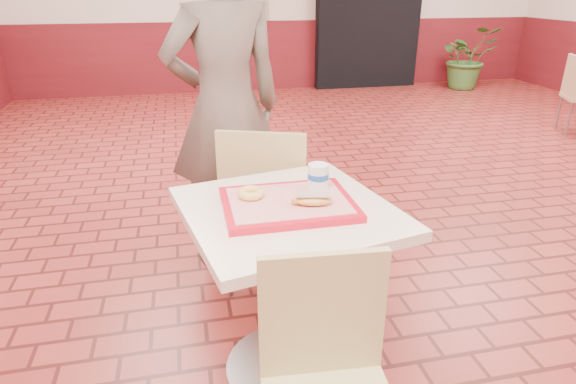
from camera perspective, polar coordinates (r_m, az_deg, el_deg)
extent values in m
cube|color=maroon|center=(3.25, 19.65, -5.34)|extent=(8.00, 10.00, 0.01)
cube|color=#5B1117|center=(7.61, 0.16, 15.91)|extent=(8.00, 0.04, 1.00)
cube|color=black|center=(7.81, 9.54, 20.23)|extent=(1.60, 0.22, 2.20)
cube|color=beige|center=(1.73, 0.00, -2.42)|extent=(0.71, 0.71, 0.04)
cylinder|color=gray|center=(1.93, 0.00, -12.56)|extent=(0.08, 0.08, 0.71)
cylinder|color=gray|center=(2.15, 0.00, -19.97)|extent=(0.52, 0.52, 0.03)
cube|color=tan|center=(1.45, 4.11, -14.27)|extent=(0.38, 0.06, 0.41)
cube|color=tan|center=(2.48, -2.26, -2.14)|extent=(0.53, 0.53, 0.04)
cube|color=tan|center=(2.22, -3.16, 1.51)|extent=(0.40, 0.17, 0.45)
cylinder|color=gray|center=(2.72, 2.11, -4.95)|extent=(0.03, 0.03, 0.40)
cylinder|color=gray|center=(2.77, -5.18, -4.48)|extent=(0.03, 0.03, 0.40)
cylinder|color=gray|center=(2.41, 1.28, -8.89)|extent=(0.03, 0.03, 0.40)
cylinder|color=gray|center=(2.47, -6.94, -8.25)|extent=(0.03, 0.03, 0.40)
imported|color=#5F544A|center=(2.59, -7.40, 9.81)|extent=(0.72, 0.56, 1.78)
cube|color=red|center=(1.72, 0.00, -1.44)|extent=(0.46, 0.36, 0.03)
cube|color=#E18585|center=(1.71, 0.00, -1.01)|extent=(0.41, 0.31, 0.00)
torus|color=#F6C15A|center=(1.74, -4.42, -0.12)|extent=(0.13, 0.13, 0.03)
ellipsoid|color=#EEA445|center=(1.67, 2.96, -0.92)|extent=(0.15, 0.10, 0.04)
cube|color=white|center=(1.66, 2.98, -0.26)|extent=(0.13, 0.08, 0.01)
ellipsoid|color=#BE641A|center=(1.68, 0.93, -1.17)|extent=(0.03, 0.03, 0.02)
cylinder|color=white|center=(1.79, 3.59, 1.81)|extent=(0.08, 0.08, 0.10)
cylinder|color=blue|center=(1.79, 3.60, 1.95)|extent=(0.08, 0.08, 0.02)
cube|color=tan|center=(5.96, 30.58, 11.76)|extent=(0.17, 0.36, 0.41)
cylinder|color=gray|center=(5.89, 30.30, 7.41)|extent=(0.03, 0.03, 0.37)
cylinder|color=gray|center=(6.19, 29.40, 8.23)|extent=(0.03, 0.03, 0.37)
imported|color=#366528|center=(8.09, 20.45, 14.71)|extent=(0.84, 0.73, 0.93)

